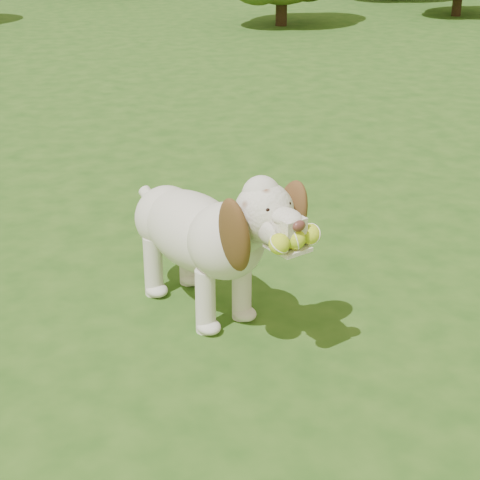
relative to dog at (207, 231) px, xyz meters
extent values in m
plane|color=#224A15|center=(0.37, -0.24, -0.42)|extent=(80.00, 80.00, 0.00)
ellipsoid|color=silver|center=(-0.04, 0.10, -0.04)|extent=(0.57, 0.74, 0.35)
ellipsoid|color=silver|center=(0.06, -0.13, 0.00)|extent=(0.45, 0.45, 0.34)
ellipsoid|color=silver|center=(-0.13, 0.31, -0.05)|extent=(0.41, 0.41, 0.31)
cylinder|color=silver|center=(0.11, -0.25, 0.09)|extent=(0.27, 0.32, 0.27)
sphere|color=silver|center=(0.16, -0.37, 0.22)|extent=(0.32, 0.32, 0.24)
sphere|color=silver|center=(0.15, -0.35, 0.29)|extent=(0.21, 0.21, 0.16)
cube|color=silver|center=(0.21, -0.50, 0.22)|extent=(0.15, 0.17, 0.07)
ellipsoid|color=#592D28|center=(0.24, -0.57, 0.23)|extent=(0.07, 0.06, 0.04)
cube|color=silver|center=(0.21, -0.51, 0.12)|extent=(0.18, 0.19, 0.02)
ellipsoid|color=brown|center=(0.02, -0.42, 0.15)|extent=(0.18, 0.26, 0.37)
ellipsoid|color=brown|center=(0.28, -0.31, 0.15)|extent=(0.21, 0.22, 0.37)
cylinder|color=silver|center=(-0.19, 0.44, -0.01)|extent=(0.12, 0.18, 0.13)
cylinder|color=silver|center=(-0.05, -0.15, -0.27)|extent=(0.12, 0.12, 0.30)
cylinder|color=silver|center=(0.14, -0.07, -0.27)|extent=(0.12, 0.12, 0.30)
cylinder|color=silver|center=(-0.22, 0.26, -0.27)|extent=(0.12, 0.12, 0.30)
cylinder|color=silver|center=(-0.03, 0.33, -0.27)|extent=(0.12, 0.12, 0.30)
sphere|color=#C5F027|center=(0.16, -0.58, 0.17)|extent=(0.11, 0.11, 0.08)
sphere|color=#C5F027|center=(0.23, -0.55, 0.17)|extent=(0.11, 0.11, 0.08)
sphere|color=#C5F027|center=(0.30, -0.52, 0.17)|extent=(0.11, 0.11, 0.08)
cylinder|color=#382314|center=(2.74, 7.86, -0.16)|extent=(0.16, 0.16, 0.52)
cylinder|color=#382314|center=(5.57, 8.08, -0.19)|extent=(0.14, 0.14, 0.45)
camera|label=1|loc=(-0.66, -3.22, 1.42)|focal=60.00mm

